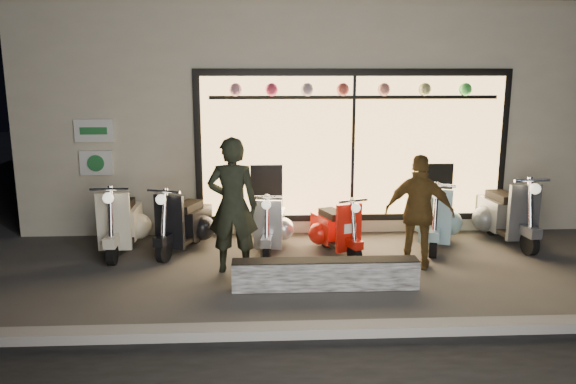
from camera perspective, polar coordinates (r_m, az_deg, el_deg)
The scene contains 12 objects.
ground at distance 8.18m, azimuth 2.98°, elevation -8.06°, with size 40.00×40.00×0.00m, color #383533.
kerb at distance 6.33m, azimuth 4.86°, elevation -13.77°, with size 40.00×0.25×0.12m, color slate.
shop_building at distance 12.67m, azimuth 0.80°, elevation 8.85°, with size 10.20×6.23×4.20m.
graffiti_barrier at distance 7.51m, azimuth 3.80°, elevation -8.33°, with size 2.46×0.28×0.40m, color black.
scooter_silver at distance 9.13m, azimuth -1.75°, elevation -3.35°, with size 0.52×1.35×0.96m.
scooter_red at distance 9.01m, azimuth 4.64°, elevation -3.70°, with size 0.72×1.28×0.93m.
scooter_black at distance 9.27m, azimuth -10.26°, elevation -3.07°, with size 0.80×1.46×1.05m.
scooter_cream at distance 9.46m, azimuth -16.46°, elevation -2.95°, with size 0.51×1.54×1.11m.
scooter_blue at distance 9.69m, azimuth 14.83°, elevation -2.51°, with size 0.83×1.53×1.10m.
scooter_grey at distance 10.22m, azimuth 21.02°, elevation -2.06°, with size 0.61×1.61×1.15m.
man at distance 7.94m, azimuth -5.64°, elevation -1.38°, with size 0.71×0.47×1.95m, color black.
woman at distance 8.30m, azimuth 13.21°, elevation -2.03°, with size 0.98×0.41×1.68m, color brown.
Camera 1 is at (-0.80, -7.64, 2.81)m, focal length 35.00 mm.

